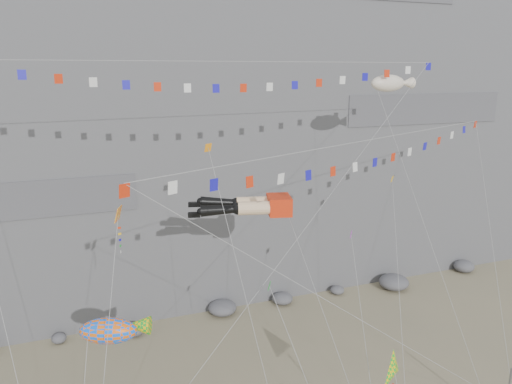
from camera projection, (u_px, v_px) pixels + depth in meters
cliff at (178, 39)px, 53.45m from camera, size 80.00×28.00×50.00m
talus_boulders at (222, 308)px, 45.64m from camera, size 60.00×3.00×1.20m
legs_kite at (251, 206)px, 33.55m from camera, size 7.13×17.98×20.21m
flag_banner_upper at (229, 62)px, 31.72m from camera, size 31.72×11.57×27.66m
flag_banner_lower at (367, 141)px, 29.86m from camera, size 29.91×13.70×20.60m
harlequin_kite at (118, 216)px, 24.70m from camera, size 3.79×7.10×16.34m
fish_windsock at (108, 331)px, 26.03m from camera, size 4.95×7.73×10.98m
delta_kite at (394, 370)px, 26.75m from camera, size 2.30×4.25×7.75m
blimp_windsock at (388, 84)px, 37.52m from camera, size 4.27×12.97×24.00m
small_kite_a at (210, 153)px, 30.44m from camera, size 1.97×11.71×20.43m
small_kite_b at (352, 239)px, 33.57m from camera, size 3.95×10.45×15.11m
small_kite_c at (271, 291)px, 27.82m from camera, size 2.53×8.29×12.80m
small_kite_d at (393, 185)px, 37.70m from camera, size 8.00×14.08×20.57m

